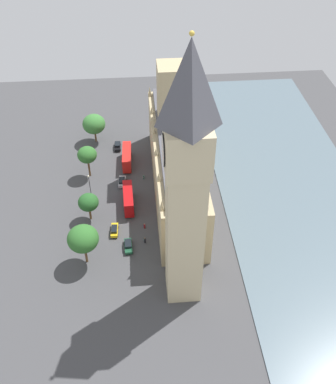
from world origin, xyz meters
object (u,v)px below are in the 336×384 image
(pedestrian_far_end, at_px, (145,240))
(car_yellow_cab_kerbside, at_px, (114,230))
(plane_tree_trailing, at_px, (87,155))
(double_decker_bus_under_trees, at_px, (127,157))
(pedestrian_opposite_hall, at_px, (144,177))
(plane_tree_slot_12, at_px, (88,202))
(car_silver_corner, at_px, (122,181))
(car_dark_green_by_river_gate, at_px, (128,246))
(parliament_building, at_px, (175,158))
(pedestrian_leading, at_px, (145,226))
(clock_tower, at_px, (186,187))
(street_lamp_slot_13, at_px, (89,181))
(plane_tree_slot_10, at_px, (94,124))
(car_black_near_tower, at_px, (118,146))
(plane_tree_slot_11, at_px, (83,239))
(double_decker_bus_midblock, at_px, (128,199))

(pedestrian_far_end, bearing_deg, car_yellow_cab_kerbside, 91.58)
(plane_tree_trailing, bearing_deg, double_decker_bus_under_trees, -157.43)
(pedestrian_opposite_hall, height_order, plane_tree_slot_12, plane_tree_slot_12)
(car_silver_corner, relative_size, car_dark_green_by_river_gate, 1.01)
(car_dark_green_by_river_gate, xyz_separation_m, plane_tree_trailing, (10.78, -29.23, 6.56))
(parliament_building, height_order, double_decker_bus_under_trees, parliament_building)
(pedestrian_leading, bearing_deg, clock_tower, -104.89)
(pedestrian_far_end, xyz_separation_m, street_lamp_slot_13, (14.27, -19.52, 3.79))
(pedestrian_leading, bearing_deg, parliament_building, 23.89)
(plane_tree_slot_10, bearing_deg, car_yellow_cab_kerbside, 98.74)
(car_black_near_tower, xyz_separation_m, pedestrian_opposite_hall, (-7.61, 15.96, -0.22))
(car_black_near_tower, distance_m, car_dark_green_by_river_gate, 42.38)
(plane_tree_slot_11, bearing_deg, double_decker_bus_under_trees, -105.15)
(double_decker_bus_under_trees, bearing_deg, clock_tower, -74.48)
(clock_tower, bearing_deg, plane_tree_trailing, -61.81)
(car_yellow_cab_kerbside, height_order, pedestrian_leading, car_yellow_cab_kerbside)
(street_lamp_slot_13, bearing_deg, double_decker_bus_midblock, 150.83)
(double_decker_bus_under_trees, bearing_deg, car_dark_green_by_river_gate, -88.84)
(car_yellow_cab_kerbside, bearing_deg, street_lamp_slot_13, 115.95)
(parliament_building, xyz_separation_m, car_silver_corner, (14.89, -2.01, -8.93))
(plane_tree_slot_11, bearing_deg, car_yellow_cab_kerbside, -125.77)
(car_dark_green_by_river_gate, distance_m, plane_tree_slot_11, 12.56)
(car_silver_corner, relative_size, plane_tree_trailing, 0.49)
(plane_tree_slot_10, height_order, plane_tree_slot_12, plane_tree_slot_10)
(plane_tree_slot_11, bearing_deg, plane_tree_trailing, -88.39)
(car_silver_corner, relative_size, pedestrian_leading, 3.07)
(parliament_building, xyz_separation_m, car_dark_green_by_river_gate, (13.48, 22.57, -8.93))
(pedestrian_opposite_hall, height_order, plane_tree_slot_11, plane_tree_slot_11)
(car_silver_corner, xyz_separation_m, street_lamp_slot_13, (8.73, 3.53, 3.64))
(car_black_near_tower, relative_size, plane_tree_slot_10, 0.48)
(parliament_building, distance_m, car_silver_corner, 17.48)
(pedestrian_leading, relative_size, plane_tree_trailing, 0.16)
(double_decker_bus_under_trees, bearing_deg, plane_tree_trailing, -155.91)
(double_decker_bus_under_trees, xyz_separation_m, pedestrian_opposite_hall, (-4.64, 7.47, -1.96))
(double_decker_bus_midblock, bearing_deg, car_silver_corner, 98.77)
(clock_tower, bearing_deg, car_yellow_cab_kerbside, -50.64)
(double_decker_bus_midblock, xyz_separation_m, plane_tree_trailing, (11.12, -14.03, 4.81))
(car_black_near_tower, bearing_deg, clock_tower, 104.76)
(pedestrian_far_end, height_order, plane_tree_slot_10, plane_tree_slot_10)
(car_yellow_cab_kerbside, bearing_deg, plane_tree_slot_11, -123.31)
(pedestrian_leading, height_order, pedestrian_far_end, pedestrian_far_end)
(car_dark_green_by_river_gate, bearing_deg, parliament_building, -123.44)
(pedestrian_far_end, bearing_deg, plane_tree_slot_10, 46.71)
(double_decker_bus_midblock, distance_m, plane_tree_trailing, 18.54)
(car_silver_corner, xyz_separation_m, plane_tree_slot_11, (8.46, 27.99, 7.00))
(clock_tower, xyz_separation_m, plane_tree_slot_11, (21.77, -9.71, -22.28))
(double_decker_bus_midblock, bearing_deg, plane_tree_slot_11, -120.50)
(parliament_building, bearing_deg, plane_tree_trailing, -15.35)
(plane_tree_slot_10, bearing_deg, pedestrian_opposite_hall, 125.43)
(car_yellow_cab_kerbside, relative_size, plane_tree_trailing, 0.47)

